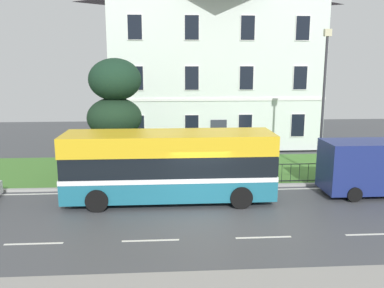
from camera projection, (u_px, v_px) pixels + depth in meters
The scene contains 8 objects.
ground_plane at pixel (200, 208), 17.22m from camera, with size 60.00×56.00×0.18m.
georgian_townhouse at pixel (211, 62), 31.59m from camera, with size 14.89×10.75×12.07m.
iron_verge_railing at pixel (237, 174), 20.23m from camera, with size 16.46×0.04×0.97m.
evergreen_tree at pixel (119, 129), 21.90m from camera, with size 3.97×3.97×6.52m.
single_decker_bus at pixel (170, 165), 17.83m from camera, with size 9.24×2.72×3.10m.
white_panel_van at pixel (379, 167), 18.77m from camera, with size 5.80×2.19×2.55m.
street_lamp_post at pixel (324, 95), 20.88m from camera, with size 0.36×0.24×7.65m.
litter_bin at pixel (147, 173), 20.25m from camera, with size 0.50×0.50×1.08m.
Camera 1 is at (-1.40, -14.95, 6.08)m, focal length 37.60 mm.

